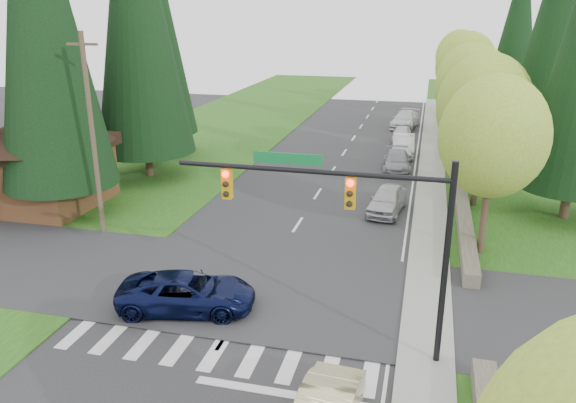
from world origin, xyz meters
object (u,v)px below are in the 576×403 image
at_px(suv_navy, 187,293).
at_px(parked_car_a, 387,200).
at_px(parked_car_b, 397,161).
at_px(parked_car_d, 402,134).
at_px(parked_car_c, 404,145).
at_px(parked_car_e, 405,120).

height_order(suv_navy, parked_car_a, parked_car_a).
bearing_deg(parked_car_b, parked_car_d, 87.30).
distance_m(parked_car_b, parked_car_d, 9.82).
relative_size(parked_car_a, parked_car_c, 0.92).
distance_m(suv_navy, parked_car_e, 38.28).
bearing_deg(parked_car_e, parked_car_d, -82.35).
bearing_deg(parked_car_d, suv_navy, -100.31).
bearing_deg(parked_car_c, parked_car_a, -92.97).
bearing_deg(parked_car_a, parked_car_e, 98.33).
distance_m(parked_car_b, parked_car_c, 4.85).
relative_size(parked_car_a, parked_car_e, 0.81).
bearing_deg(parked_car_b, parked_car_e, 86.79).
bearing_deg(parked_car_a, parked_car_c, 97.06).
relative_size(suv_navy, parked_car_e, 0.96).
xyz_separation_m(suv_navy, parked_car_b, (6.47, 21.89, -0.04)).
height_order(parked_car_a, parked_car_c, parked_car_c).
bearing_deg(parked_car_c, parked_car_e, 89.89).
distance_m(parked_car_b, parked_car_e, 15.89).
height_order(suv_navy, parked_car_b, suv_navy).
xyz_separation_m(parked_car_d, parked_car_e, (0.00, 6.07, 0.15)).
xyz_separation_m(parked_car_a, parked_car_e, (-0.27, 24.86, 0.04)).
bearing_deg(parked_car_a, parked_car_b, 97.99).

